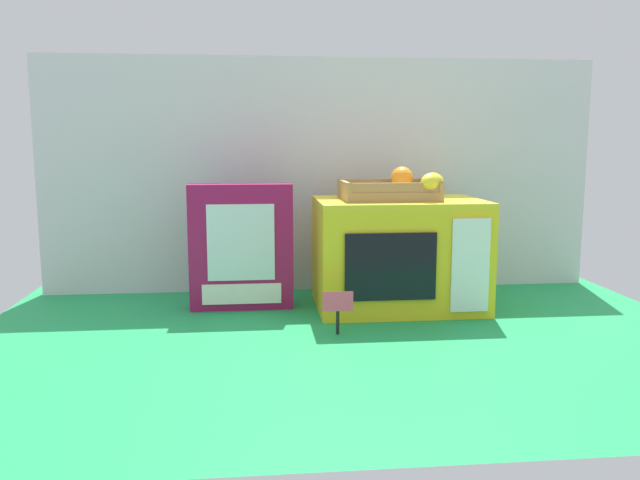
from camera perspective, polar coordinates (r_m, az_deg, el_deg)
ground_plane at (r=1.71m, az=1.02°, el=-6.04°), size 1.70×1.70×0.00m
display_back_panel at (r=1.90m, az=0.16°, el=5.74°), size 1.61×0.03×0.68m
toy_microwave at (r=1.71m, az=6.95°, el=-1.21°), size 0.43×0.30×0.29m
food_groups_crate at (r=1.69m, az=6.59°, el=4.42°), size 0.26×0.21×0.08m
cookie_set_box at (r=1.70m, az=-6.99°, el=-0.60°), size 0.27×0.08×0.33m
price_sign at (r=1.47m, az=1.59°, el=-5.87°), size 0.07×0.01×0.10m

